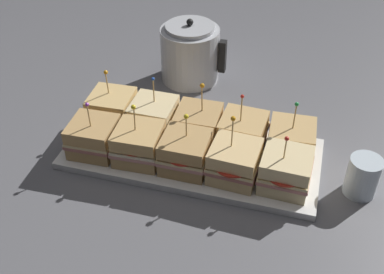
# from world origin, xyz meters

# --- Properties ---
(ground_plane) EXTENTS (6.00, 6.00, 0.00)m
(ground_plane) POSITION_xyz_m (0.00, 0.00, 0.00)
(ground_plane) COLOR slate
(serving_platter) EXTENTS (0.62, 0.27, 0.02)m
(serving_platter) POSITION_xyz_m (0.00, 0.00, 0.01)
(serving_platter) COLOR white
(serving_platter) RESTS_ON ground_plane
(sandwich_front_far_left) EXTENTS (0.12, 0.12, 0.15)m
(sandwich_front_far_left) POSITION_xyz_m (-0.23, -0.06, 0.06)
(sandwich_front_far_left) COLOR tan
(sandwich_front_far_left) RESTS_ON serving_platter
(sandwich_front_left) EXTENTS (0.12, 0.12, 0.15)m
(sandwich_front_left) POSITION_xyz_m (-0.11, -0.06, 0.06)
(sandwich_front_left) COLOR tan
(sandwich_front_left) RESTS_ON serving_platter
(sandwich_front_center) EXTENTS (0.11, 0.11, 0.14)m
(sandwich_front_center) POSITION_xyz_m (0.00, -0.06, 0.06)
(sandwich_front_center) COLOR tan
(sandwich_front_center) RESTS_ON serving_platter
(sandwich_front_right) EXTENTS (0.12, 0.12, 0.17)m
(sandwich_front_right) POSITION_xyz_m (0.12, -0.06, 0.06)
(sandwich_front_right) COLOR #DBB77A
(sandwich_front_right) RESTS_ON serving_platter
(sandwich_front_far_right) EXTENTS (0.12, 0.12, 0.14)m
(sandwich_front_far_right) POSITION_xyz_m (0.23, -0.06, 0.06)
(sandwich_front_far_right) COLOR beige
(sandwich_front_far_right) RESTS_ON serving_platter
(sandwich_back_far_left) EXTENTS (0.12, 0.12, 0.15)m
(sandwich_back_far_left) POSITION_xyz_m (-0.23, 0.06, 0.06)
(sandwich_back_far_left) COLOR tan
(sandwich_back_far_left) RESTS_ON serving_platter
(sandwich_back_left) EXTENTS (0.11, 0.11, 0.15)m
(sandwich_back_left) POSITION_xyz_m (-0.12, 0.06, 0.06)
(sandwich_back_left) COLOR beige
(sandwich_back_left) RESTS_ON serving_platter
(sandwich_back_center) EXTENTS (0.11, 0.11, 0.16)m
(sandwich_back_center) POSITION_xyz_m (-0.00, 0.06, 0.06)
(sandwich_back_center) COLOR tan
(sandwich_back_center) RESTS_ON serving_platter
(sandwich_back_right) EXTENTS (0.12, 0.12, 0.16)m
(sandwich_back_right) POSITION_xyz_m (0.11, 0.06, 0.06)
(sandwich_back_right) COLOR tan
(sandwich_back_right) RESTS_ON serving_platter
(sandwich_back_far_right) EXTENTS (0.12, 0.12, 0.15)m
(sandwich_back_far_right) POSITION_xyz_m (0.23, 0.06, 0.06)
(sandwich_back_far_right) COLOR tan
(sandwich_back_far_right) RESTS_ON serving_platter
(kettle_steel) EXTENTS (0.20, 0.17, 0.19)m
(kettle_steel) POSITION_xyz_m (-0.10, 0.36, 0.09)
(kettle_steel) COLOR #B7BABF
(kettle_steel) RESTS_ON ground_plane
(drinking_glass) EXTENTS (0.07, 0.07, 0.10)m
(drinking_glass) POSITION_xyz_m (0.40, -0.01, 0.05)
(drinking_glass) COLOR silver
(drinking_glass) RESTS_ON ground_plane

